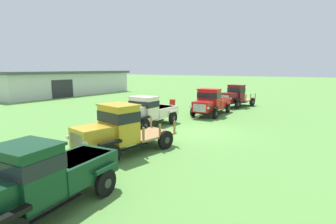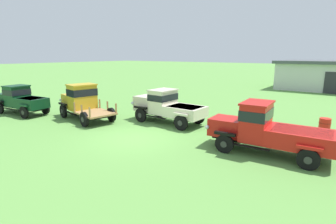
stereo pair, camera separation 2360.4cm
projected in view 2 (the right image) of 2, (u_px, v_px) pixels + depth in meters
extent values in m
plane|color=#5B9342|center=(133.00, 138.00, 13.64)|extent=(240.00, 240.00, 0.00)
cylinder|color=black|center=(0.00, 108.00, 19.24)|extent=(0.87, 0.24, 0.86)
cylinder|color=black|center=(21.00, 104.00, 20.60)|extent=(0.87, 0.24, 0.86)
cylinder|color=#2D2D2D|center=(22.00, 104.00, 20.68)|extent=(0.30, 0.06, 0.30)
cylinder|color=black|center=(24.00, 112.00, 17.77)|extent=(0.87, 0.24, 0.86)
cylinder|color=#2D2D2D|center=(23.00, 113.00, 17.70)|extent=(0.30, 0.06, 0.30)
cylinder|color=black|center=(45.00, 108.00, 19.13)|extent=(0.87, 0.24, 0.86)
cylinder|color=#2D2D2D|center=(46.00, 108.00, 19.21)|extent=(0.30, 0.06, 0.30)
cube|color=black|center=(22.00, 107.00, 19.20)|extent=(4.30, 1.33, 0.12)
cube|color=#0F381E|center=(8.00, 99.00, 19.90)|extent=(1.42, 1.26, 0.83)
cube|color=silver|center=(4.00, 99.00, 20.21)|extent=(0.15, 0.88, 0.63)
sphere|color=silver|center=(11.00, 97.00, 20.71)|extent=(0.20, 0.20, 0.20)
cube|color=black|center=(20.00, 98.00, 20.50)|extent=(1.00, 0.30, 0.12)
cube|color=#0F381E|center=(17.00, 96.00, 19.22)|extent=(1.34, 1.53, 1.42)
cube|color=black|center=(17.00, 92.00, 19.15)|extent=(1.39, 1.57, 0.40)
cube|color=#0F381E|center=(16.00, 86.00, 19.06)|extent=(1.46, 1.61, 0.08)
cube|color=black|center=(9.00, 109.00, 18.67)|extent=(1.68, 0.32, 0.05)
cube|color=black|center=(30.00, 105.00, 20.00)|extent=(1.68, 0.32, 0.05)
cube|color=#0F381E|center=(32.00, 103.00, 18.50)|extent=(2.24, 1.69, 0.71)
cube|color=black|center=(31.00, 98.00, 18.43)|extent=(1.88, 1.43, 0.06)
cube|color=#0F381E|center=(23.00, 105.00, 17.67)|extent=(0.96, 0.30, 0.12)
cube|color=#0F381E|center=(45.00, 102.00, 19.03)|extent=(0.96, 0.30, 0.12)
cylinder|color=black|center=(63.00, 111.00, 18.02)|extent=(0.93, 0.35, 0.91)
cylinder|color=#2D2D2D|center=(62.00, 111.00, 17.95)|extent=(0.32, 0.09, 0.32)
cylinder|color=black|center=(89.00, 108.00, 19.26)|extent=(0.93, 0.35, 0.91)
cylinder|color=#2D2D2D|center=(90.00, 107.00, 19.33)|extent=(0.32, 0.09, 0.32)
cylinder|color=black|center=(84.00, 119.00, 15.74)|extent=(0.93, 0.35, 0.91)
cylinder|color=#2D2D2D|center=(83.00, 120.00, 15.67)|extent=(0.32, 0.09, 0.32)
cylinder|color=black|center=(111.00, 115.00, 16.98)|extent=(0.93, 0.35, 0.91)
cylinder|color=#2D2D2D|center=(113.00, 114.00, 17.05)|extent=(0.32, 0.09, 0.32)
cube|color=black|center=(86.00, 111.00, 17.54)|extent=(4.68, 1.88, 0.12)
cube|color=gold|center=(74.00, 101.00, 18.67)|extent=(1.72, 1.57, 0.92)
cube|color=silver|center=(70.00, 100.00, 19.19)|extent=(0.25, 1.02, 0.69)
sphere|color=silver|center=(61.00, 100.00, 18.72)|extent=(0.20, 0.20, 0.20)
sphere|color=silver|center=(79.00, 98.00, 19.65)|extent=(0.20, 0.20, 0.20)
cube|color=black|center=(63.00, 104.00, 17.91)|extent=(1.06, 0.40, 0.12)
cube|color=black|center=(88.00, 101.00, 19.15)|extent=(1.06, 0.40, 0.12)
cube|color=gold|center=(82.00, 98.00, 17.64)|extent=(1.45, 1.83, 1.67)
cube|color=black|center=(82.00, 92.00, 17.56)|extent=(1.51, 1.88, 0.47)
cube|color=gold|center=(81.00, 85.00, 17.45)|extent=(1.58, 1.93, 0.08)
cube|color=black|center=(71.00, 113.00, 17.15)|extent=(1.62, 0.45, 0.05)
cube|color=black|center=(96.00, 109.00, 18.36)|extent=(1.62, 0.45, 0.05)
cube|color=#9E7547|center=(95.00, 113.00, 16.57)|extent=(2.62, 2.27, 0.10)
cube|color=#9E7547|center=(75.00, 107.00, 16.64)|extent=(0.09, 0.09, 0.60)
cube|color=#9E7547|center=(100.00, 104.00, 17.82)|extent=(0.09, 0.09, 0.60)
cube|color=#9E7547|center=(82.00, 110.00, 15.90)|extent=(0.09, 0.09, 0.60)
cube|color=#9E7547|center=(108.00, 106.00, 17.08)|extent=(0.09, 0.09, 0.60)
cube|color=#9E7547|center=(90.00, 112.00, 15.16)|extent=(0.09, 0.09, 0.60)
cube|color=#9E7547|center=(116.00, 108.00, 16.34)|extent=(0.09, 0.09, 0.60)
cylinder|color=black|center=(141.00, 115.00, 16.87)|extent=(0.90, 0.18, 0.90)
cylinder|color=#2D2D2D|center=(140.00, 115.00, 16.80)|extent=(0.32, 0.04, 0.31)
cylinder|color=black|center=(159.00, 110.00, 18.31)|extent=(0.90, 0.18, 0.90)
cylinder|color=#2D2D2D|center=(160.00, 110.00, 18.38)|extent=(0.32, 0.04, 0.31)
cylinder|color=black|center=(181.00, 123.00, 14.98)|extent=(0.90, 0.18, 0.90)
cylinder|color=#2D2D2D|center=(180.00, 123.00, 14.91)|extent=(0.32, 0.04, 0.31)
cylinder|color=black|center=(198.00, 117.00, 16.42)|extent=(0.90, 0.18, 0.90)
cylinder|color=#2D2D2D|center=(199.00, 117.00, 16.49)|extent=(0.32, 0.04, 0.31)
cube|color=black|center=(168.00, 115.00, 16.68)|extent=(4.57, 1.16, 0.12)
cube|color=beige|center=(148.00, 103.00, 17.59)|extent=(1.53, 1.35, 0.96)
cube|color=silver|center=(140.00, 103.00, 18.03)|extent=(0.09, 1.03, 0.72)
sphere|color=silver|center=(133.00, 103.00, 17.48)|extent=(0.20, 0.20, 0.20)
sphere|color=silver|center=(147.00, 100.00, 18.56)|extent=(0.20, 0.20, 0.20)
cube|color=black|center=(141.00, 108.00, 16.76)|extent=(1.04, 0.23, 0.12)
cube|color=black|center=(159.00, 103.00, 18.20)|extent=(1.04, 0.23, 0.12)
cube|color=beige|center=(163.00, 102.00, 16.75)|extent=(1.20, 1.68, 1.44)
cube|color=black|center=(163.00, 97.00, 16.68)|extent=(1.24, 1.72, 0.40)
cube|color=beige|center=(163.00, 90.00, 16.58)|extent=(1.31, 1.76, 0.08)
cube|color=black|center=(155.00, 117.00, 16.14)|extent=(1.61, 0.19, 0.05)
cube|color=black|center=(173.00, 112.00, 17.56)|extent=(1.61, 0.19, 0.05)
cube|color=beige|center=(185.00, 111.00, 15.80)|extent=(2.34, 1.79, 0.63)
cube|color=black|center=(185.00, 107.00, 15.74)|extent=(1.97, 1.52, 0.06)
cube|color=beige|center=(181.00, 114.00, 14.87)|extent=(0.99, 0.23, 0.12)
cube|color=beige|center=(198.00, 109.00, 16.31)|extent=(0.99, 0.23, 0.12)
cylinder|color=black|center=(224.00, 144.00, 11.59)|extent=(0.84, 0.23, 0.83)
cylinder|color=#2D2D2D|center=(224.00, 144.00, 11.50)|extent=(0.29, 0.05, 0.29)
cylinder|color=black|center=(238.00, 133.00, 13.17)|extent=(0.84, 0.23, 0.83)
cylinder|color=#2D2D2D|center=(239.00, 133.00, 13.26)|extent=(0.29, 0.05, 0.29)
cylinder|color=black|center=(308.00, 160.00, 9.85)|extent=(0.84, 0.23, 0.83)
cylinder|color=#2D2D2D|center=(308.00, 161.00, 9.77)|extent=(0.29, 0.05, 0.29)
cylinder|color=black|center=(312.00, 145.00, 11.44)|extent=(0.84, 0.23, 0.83)
cylinder|color=#2D2D2D|center=(313.00, 144.00, 11.52)|extent=(0.29, 0.05, 0.29)
cube|color=black|center=(268.00, 143.00, 11.51)|extent=(4.85, 1.35, 0.12)
cube|color=red|center=(228.00, 126.00, 12.38)|extent=(1.59, 1.44, 0.80)
cube|color=silver|center=(213.00, 125.00, 12.77)|extent=(0.12, 1.06, 0.60)
sphere|color=silver|center=(207.00, 127.00, 12.17)|extent=(0.20, 0.20, 0.20)
sphere|color=silver|center=(219.00, 121.00, 13.36)|extent=(0.20, 0.20, 0.20)
cube|color=black|center=(225.00, 134.00, 11.49)|extent=(0.96, 0.26, 0.12)
cube|color=black|center=(239.00, 124.00, 13.07)|extent=(0.96, 0.26, 0.12)
cube|color=red|center=(256.00, 122.00, 11.62)|extent=(1.16, 1.75, 1.62)
cube|color=black|center=(257.00, 114.00, 11.54)|extent=(1.21, 1.80, 0.45)
cube|color=red|center=(257.00, 103.00, 11.43)|extent=(1.27, 1.84, 0.08)
cube|color=black|center=(251.00, 147.00, 10.98)|extent=(1.49, 0.23, 0.05)
cube|color=black|center=(262.00, 136.00, 12.53)|extent=(1.49, 0.23, 0.05)
cube|color=red|center=(301.00, 139.00, 10.75)|extent=(2.74, 1.93, 0.70)
cube|color=black|center=(302.00, 131.00, 10.68)|extent=(2.30, 1.63, 0.06)
cube|color=red|center=(310.00, 148.00, 9.75)|extent=(0.92, 0.26, 0.12)
cube|color=red|center=(314.00, 135.00, 11.34)|extent=(0.92, 0.26, 0.12)
cylinder|color=red|center=(325.00, 126.00, 14.48)|extent=(0.58, 0.58, 0.85)
cylinder|color=maroon|center=(325.00, 123.00, 14.44)|extent=(0.61, 0.61, 0.03)
cylinder|color=maroon|center=(324.00, 129.00, 14.51)|extent=(0.61, 0.61, 0.03)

